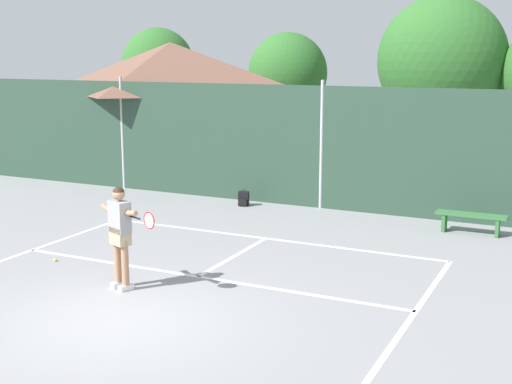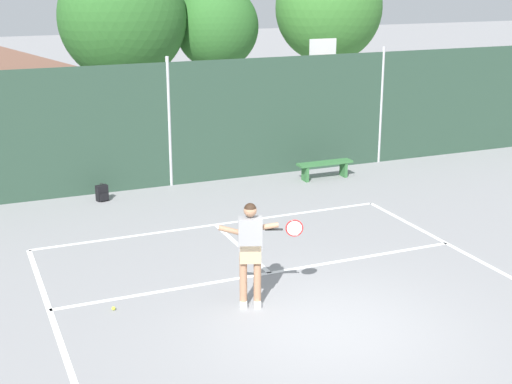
{
  "view_description": "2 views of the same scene",
  "coord_description": "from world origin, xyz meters",
  "px_view_note": "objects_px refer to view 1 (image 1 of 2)",
  "views": [
    {
      "loc": [
        6.38,
        -8.24,
        4.14
      ],
      "look_at": [
        0.42,
        4.11,
        1.37
      ],
      "focal_mm": 48.47,
      "sensor_mm": 36.0,
      "label": 1
    },
    {
      "loc": [
        -5.27,
        -9.31,
        5.52
      ],
      "look_at": [
        -0.16,
        2.76,
        1.56
      ],
      "focal_mm": 51.33,
      "sensor_mm": 36.0,
      "label": 2
    }
  ],
  "objects_px": {
    "tennis_player": "(120,229)",
    "courtside_bench": "(471,219)",
    "backpack_black": "(244,199)",
    "tennis_ball": "(55,260)"
  },
  "relations": [
    {
      "from": "tennis_player",
      "to": "courtside_bench",
      "type": "height_order",
      "value": "tennis_player"
    },
    {
      "from": "backpack_black",
      "to": "courtside_bench",
      "type": "height_order",
      "value": "courtside_bench"
    },
    {
      "from": "tennis_ball",
      "to": "backpack_black",
      "type": "xyz_separation_m",
      "value": [
        1.1,
        6.27,
        0.16
      ]
    },
    {
      "from": "backpack_black",
      "to": "courtside_bench",
      "type": "bearing_deg",
      "value": -3.44
    },
    {
      "from": "tennis_player",
      "to": "tennis_ball",
      "type": "relative_size",
      "value": 28.1
    },
    {
      "from": "tennis_player",
      "to": "backpack_black",
      "type": "xyz_separation_m",
      "value": [
        -1.13,
        7.02,
        -0.92
      ]
    },
    {
      "from": "courtside_bench",
      "to": "backpack_black",
      "type": "bearing_deg",
      "value": 176.56
    },
    {
      "from": "tennis_ball",
      "to": "tennis_player",
      "type": "bearing_deg",
      "value": -18.57
    },
    {
      "from": "backpack_black",
      "to": "courtside_bench",
      "type": "xyz_separation_m",
      "value": [
        6.1,
        -0.37,
        0.17
      ]
    },
    {
      "from": "tennis_ball",
      "to": "backpack_black",
      "type": "height_order",
      "value": "backpack_black"
    }
  ]
}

